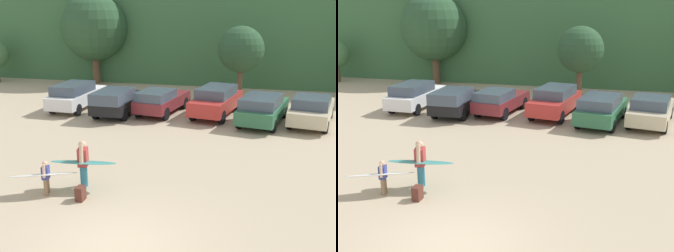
% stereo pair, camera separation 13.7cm
% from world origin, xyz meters
% --- Properties ---
extents(ground_plane, '(120.00, 120.00, 0.00)m').
position_xyz_m(ground_plane, '(0.00, 0.00, 0.00)').
color(ground_plane, tan).
extents(hillside_ridge, '(108.00, 12.00, 7.64)m').
position_xyz_m(hillside_ridge, '(0.00, 28.38, 3.82)').
color(hillside_ridge, '#38663D').
rests_on(hillside_ridge, ground_plane).
extents(tree_far_left, '(5.09, 5.09, 6.88)m').
position_xyz_m(tree_far_left, '(-10.06, 21.66, 4.32)').
color(tree_far_left, brown).
rests_on(tree_far_left, ground_plane).
extents(tree_center, '(2.97, 2.97, 4.69)m').
position_xyz_m(tree_center, '(1.39, 18.67, 3.19)').
color(tree_center, brown).
rests_on(tree_center, ground_plane).
extents(parked_car_white, '(1.81, 4.70, 1.57)m').
position_xyz_m(parked_car_white, '(-7.64, 13.25, 0.83)').
color(parked_car_white, white).
rests_on(parked_car_white, ground_plane).
extents(parked_car_black, '(1.85, 4.80, 1.50)m').
position_xyz_m(parked_car_black, '(-4.78, 12.55, 0.81)').
color(parked_car_black, black).
rests_on(parked_car_black, ground_plane).
extents(parked_car_maroon, '(2.39, 4.53, 1.45)m').
position_xyz_m(parked_car_maroon, '(-2.49, 13.30, 0.78)').
color(parked_car_maroon, maroon).
rests_on(parked_car_maroon, ground_plane).
extents(parked_car_red, '(2.53, 4.82, 1.62)m').
position_xyz_m(parked_car_red, '(0.57, 13.69, 0.87)').
color(parked_car_red, '#B72D28').
rests_on(parked_car_red, ground_plane).
extents(parked_car_forest_green, '(2.65, 4.89, 1.51)m').
position_xyz_m(parked_car_forest_green, '(3.09, 12.63, 0.81)').
color(parked_car_forest_green, '#2D6642').
rests_on(parked_car_forest_green, ground_plane).
extents(parked_car_champagne, '(2.69, 5.05, 1.49)m').
position_xyz_m(parked_car_champagne, '(5.54, 13.23, 0.76)').
color(parked_car_champagne, beige).
rests_on(parked_car_champagne, ground_plane).
extents(person_adult, '(0.38, 0.69, 1.62)m').
position_xyz_m(person_adult, '(-2.31, 3.05, 0.92)').
color(person_adult, teal).
rests_on(person_adult, ground_plane).
extents(person_child, '(0.27, 0.43, 1.12)m').
position_xyz_m(person_child, '(-3.24, 2.29, 0.63)').
color(person_child, '#8C6B4C').
rests_on(person_child, ground_plane).
extents(surfboard_teal, '(2.25, 0.93, 0.18)m').
position_xyz_m(surfboard_teal, '(-2.26, 2.98, 0.92)').
color(surfboard_teal, teal).
extents(surfboard_white, '(2.22, 1.44, 0.26)m').
position_xyz_m(surfboard_white, '(-3.33, 2.26, 0.66)').
color(surfboard_white, white).
extents(backpack_dropped, '(0.24, 0.34, 0.45)m').
position_xyz_m(backpack_dropped, '(-2.01, 2.16, 0.22)').
color(backpack_dropped, '#592D23').
rests_on(backpack_dropped, ground_plane).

